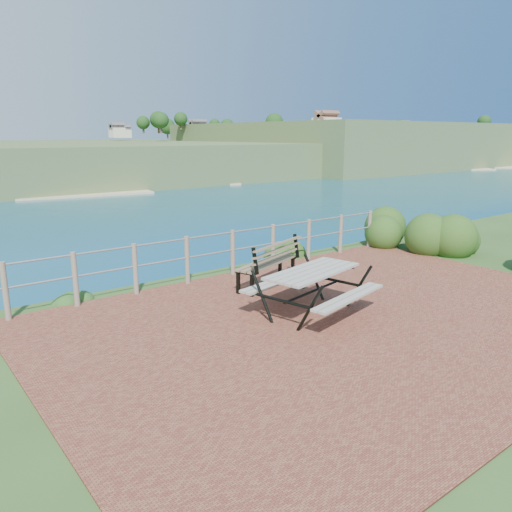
{
  "coord_description": "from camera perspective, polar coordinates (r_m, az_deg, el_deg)",
  "views": [
    {
      "loc": [
        -6.13,
        -5.42,
        3.04
      ],
      "look_at": [
        -0.38,
        2.01,
        0.75
      ],
      "focal_mm": 35.0,
      "sensor_mm": 36.0,
      "label": 1
    }
  ],
  "objects": [
    {
      "name": "picnic_table",
      "position": [
        8.61,
        6.44,
        -3.55
      ],
      "size": [
        1.97,
        1.58,
        0.78
      ],
      "rotation": [
        0.0,
        0.0,
        0.21
      ],
      "color": "gray",
      "rests_on": "ground"
    },
    {
      "name": "shrub_lip_west",
      "position": [
        9.96,
        -20.15,
        -4.95
      ],
      "size": [
        0.68,
        0.68,
        0.39
      ],
      "primitive_type": "ellipsoid",
      "color": "#1F491B",
      "rests_on": "ground"
    },
    {
      "name": "distant_bay",
      "position": [
        274.61,
        3.11,
        12.73
      ],
      "size": [
        290.0,
        232.36,
        24.0
      ],
      "color": "#41542A",
      "rests_on": "ground"
    },
    {
      "name": "ground",
      "position": [
        8.73,
        10.19,
        -6.91
      ],
      "size": [
        10.0,
        7.0,
        0.12
      ],
      "primitive_type": "cube",
      "color": "brown",
      "rests_on": "ground"
    },
    {
      "name": "shrub_right_edge",
      "position": [
        14.7,
        14.21,
        1.34
      ],
      "size": [
        1.23,
        1.23,
        1.75
      ],
      "primitive_type": "ellipsoid",
      "color": "#1E4214",
      "rests_on": "ground"
    },
    {
      "name": "park_bench",
      "position": [
        10.16,
        1.28,
        0.01
      ],
      "size": [
        1.76,
        0.96,
        0.97
      ],
      "rotation": [
        0.0,
        0.0,
        0.33
      ],
      "color": "brown",
      "rests_on": "ground"
    },
    {
      "name": "shrub_lip_east",
      "position": [
        12.91,
        3.16,
        0.06
      ],
      "size": [
        0.76,
        0.76,
        0.49
      ],
      "primitive_type": "ellipsoid",
      "color": "#1E4214",
      "rests_on": "ground"
    },
    {
      "name": "safety_railing",
      "position": [
        10.98,
        -2.69,
        0.7
      ],
      "size": [
        9.4,
        0.1,
        1.0
      ],
      "color": "#6B5B4C",
      "rests_on": "ground"
    },
    {
      "name": "shrub_right_front",
      "position": [
        14.05,
        21.08,
        0.27
      ],
      "size": [
        1.32,
        1.32,
        1.87
      ],
      "primitive_type": "ellipsoid",
      "color": "#1E4214",
      "rests_on": "ground"
    }
  ]
}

